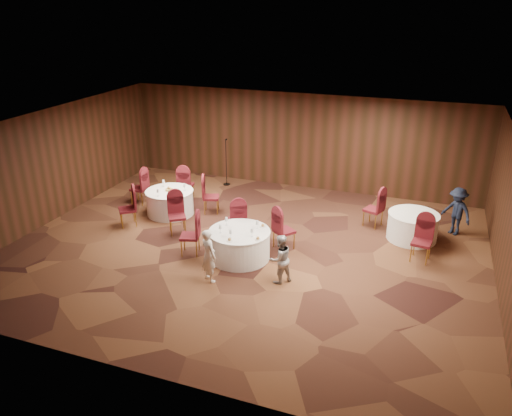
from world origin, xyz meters
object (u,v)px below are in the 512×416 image
(mic_stand, at_px, (226,172))
(table_left, at_px, (170,202))
(table_main, at_px, (239,244))
(man_c, at_px, (457,211))
(woman_a, at_px, (209,255))
(table_right, at_px, (412,226))
(woman_b, at_px, (280,259))

(mic_stand, bearing_deg, table_left, -101.44)
(table_main, relative_size, mic_stand, 0.94)
(table_main, xyz_separation_m, man_c, (5.05, 3.32, 0.30))
(woman_a, bearing_deg, table_right, -103.32)
(woman_a, xyz_separation_m, woman_b, (1.54, 0.49, -0.06))
(table_right, xyz_separation_m, woman_b, (-2.69, -3.34, 0.21))
(table_right, bearing_deg, table_left, -174.14)
(woman_b, relative_size, man_c, 0.87)
(woman_a, bearing_deg, woman_b, -127.80)
(table_left, bearing_deg, woman_b, -31.45)
(table_main, xyz_separation_m, mic_stand, (-2.40, 4.80, 0.10))
(table_left, xyz_separation_m, table_right, (6.97, 0.72, 0.00))
(mic_stand, relative_size, woman_b, 1.39)
(man_c, bearing_deg, table_left, -134.34)
(table_right, relative_size, man_c, 1.00)
(table_left, bearing_deg, mic_stand, 78.56)
(table_main, bearing_deg, table_left, 148.00)
(table_right, relative_size, woman_b, 1.14)
(table_main, distance_m, woman_b, 1.51)
(woman_a, relative_size, woman_b, 1.10)
(table_right, bearing_deg, mic_stand, 160.90)
(table_main, height_order, woman_a, woman_a)
(table_left, bearing_deg, table_right, 5.86)
(mic_stand, bearing_deg, table_right, -19.10)
(table_main, xyz_separation_m, woman_b, (1.29, -0.75, 0.21))
(table_main, distance_m, woman_a, 1.30)
(woman_b, bearing_deg, woman_a, -30.35)
(mic_stand, xyz_separation_m, man_c, (7.46, -1.48, 0.19))
(table_main, distance_m, man_c, 6.05)
(table_left, xyz_separation_m, woman_a, (2.74, -3.12, 0.27))
(mic_stand, bearing_deg, woman_b, -56.33)
(man_c, bearing_deg, table_main, -111.23)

